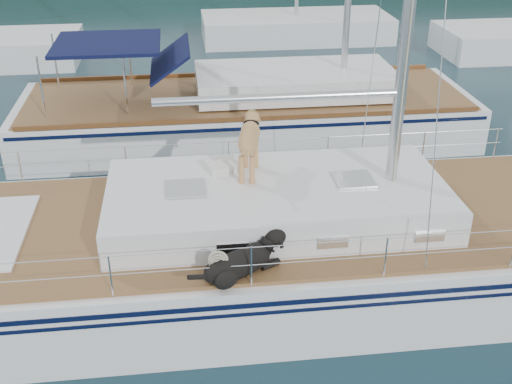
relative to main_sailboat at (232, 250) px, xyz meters
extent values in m
plane|color=#0E262B|center=(-0.09, 0.00, -0.68)|extent=(120.00, 120.00, 0.00)
cube|color=white|center=(-0.09, 0.00, -0.18)|extent=(12.00, 3.80, 1.40)
cube|color=brown|center=(-0.09, 0.00, 0.55)|extent=(11.52, 3.50, 0.06)
cube|color=white|center=(0.71, 0.00, 0.86)|extent=(5.20, 2.50, 0.55)
cylinder|color=silver|center=(0.71, 0.00, 2.53)|extent=(3.60, 0.12, 0.12)
cylinder|color=silver|center=(-0.09, -1.75, 1.14)|extent=(10.56, 0.01, 0.01)
cylinder|color=silver|center=(-0.09, 1.75, 1.14)|extent=(10.56, 0.01, 0.01)
cube|color=#1B29AC|center=(0.12, 1.23, 0.61)|extent=(0.85, 0.74, 0.05)
cube|color=silver|center=(-0.07, 0.64, 1.20)|extent=(0.62, 0.56, 0.13)
torus|color=beige|center=(-0.32, -1.67, 0.94)|extent=(0.34, 0.13, 0.33)
cube|color=white|center=(0.91, 6.26, -0.23)|extent=(11.00, 3.50, 1.30)
cube|color=brown|center=(0.91, 6.26, 0.42)|extent=(10.56, 3.29, 0.06)
cube|color=white|center=(2.11, 6.26, 0.77)|extent=(4.80, 2.30, 0.55)
cube|color=#0D1337|center=(-2.29, 6.26, 1.82)|extent=(2.40, 2.30, 0.08)
cube|color=white|center=(3.91, 16.00, -0.28)|extent=(7.20, 3.00, 1.10)
camera|label=1|loc=(-0.68, -8.66, 5.54)|focal=45.00mm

